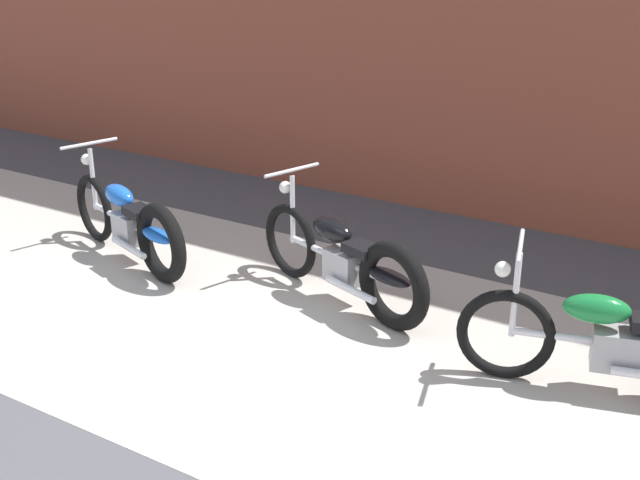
% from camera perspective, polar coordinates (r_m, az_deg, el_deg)
% --- Properties ---
extents(ground_plane, '(80.00, 80.00, 0.00)m').
position_cam_1_polar(ground_plane, '(5.30, -14.73, -13.67)').
color(ground_plane, '#47474C').
extents(sidewalk_slab, '(36.00, 3.50, 0.01)m').
position_cam_1_polar(sidewalk_slab, '(6.42, -3.60, -6.18)').
color(sidewalk_slab, '#B2ADA3').
rests_on(sidewalk_slab, ground).
extents(motorcycle_blue, '(1.94, 0.85, 1.03)m').
position_cam_1_polar(motorcycle_blue, '(7.58, -13.14, 1.07)').
color(motorcycle_blue, black).
rests_on(motorcycle_blue, ground).
extents(motorcycle_black, '(1.93, 0.86, 1.03)m').
position_cam_1_polar(motorcycle_black, '(6.57, 2.20, -1.63)').
color(motorcycle_black, black).
rests_on(motorcycle_black, ground).
extents(motorcycle_green, '(1.96, 0.78, 1.03)m').
position_cam_1_polar(motorcycle_green, '(5.75, 21.19, -6.86)').
color(motorcycle_green, black).
rests_on(motorcycle_green, ground).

